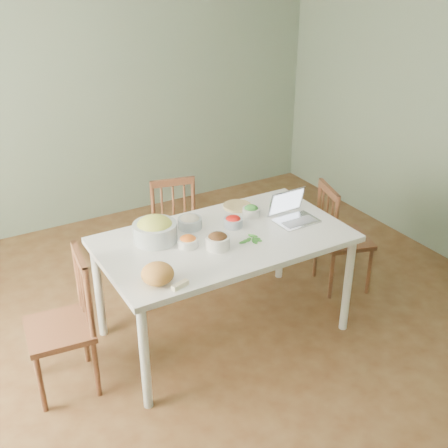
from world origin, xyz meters
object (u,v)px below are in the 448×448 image
dining_table (224,286)px  chair_right (345,237)px  chair_left (59,326)px  bowl_squash (155,229)px  chair_far (179,238)px  bread_boule (158,274)px  laptop (297,209)px

dining_table → chair_right: chair_right is taller
chair_left → chair_right: 2.38m
bowl_squash → chair_right: bearing=-4.5°
chair_far → bread_boule: 1.30m
bowl_squash → laptop: size_ratio=1.00×
dining_table → chair_right: bearing=3.0°
chair_far → bread_boule: bread_boule is taller
chair_left → bowl_squash: bearing=108.7°
dining_table → bread_boule: size_ratio=8.65×
chair_left → bread_boule: size_ratio=4.80×
bread_boule → bowl_squash: bearing=67.7°
chair_right → laptop: bearing=118.6°
chair_left → laptop: laptop is taller
bread_boule → laptop: 1.24m
dining_table → chair_left: chair_left is taller
dining_table → bowl_squash: bearing=156.3°
dining_table → laptop: 0.77m
chair_left → chair_far: bearing=127.4°
chair_far → laptop: laptop is taller
dining_table → chair_right: (1.19, 0.06, 0.06)m
dining_table → laptop: bearing=-6.3°
chair_left → bread_boule: 0.76m
bread_boule → chair_left: bearing=149.2°
dining_table → bowl_squash: 0.68m
chair_left → dining_table: bearing=95.2°
chair_far → chair_left: chair_left is taller
bread_boule → bowl_squash: size_ratio=0.66×
chair_far → chair_right: size_ratio=0.98×
bowl_squash → laptop: 1.04m
chair_right → bowl_squash: bowl_squash is taller
dining_table → chair_far: 0.75m
chair_left → bowl_squash: size_ratio=3.17×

